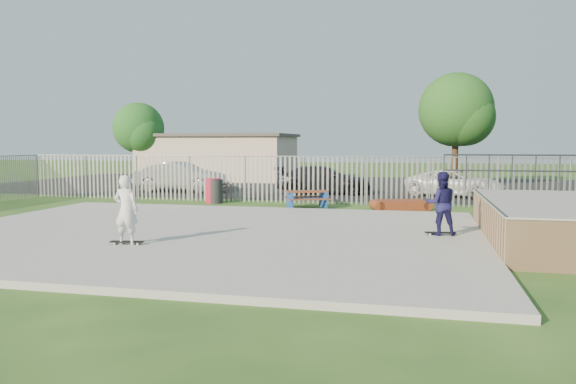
% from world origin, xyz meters
% --- Properties ---
extents(ground, '(120.00, 120.00, 0.00)m').
position_xyz_m(ground, '(0.00, 0.00, 0.00)').
color(ground, '#264E1A').
rests_on(ground, ground).
extents(concrete_slab, '(15.00, 12.00, 0.15)m').
position_xyz_m(concrete_slab, '(0.00, 0.00, 0.07)').
color(concrete_slab, '#A1A19B').
rests_on(concrete_slab, ground).
extents(quarter_pipe, '(5.50, 7.05, 2.19)m').
position_xyz_m(quarter_pipe, '(9.50, 1.04, 0.56)').
color(quarter_pipe, tan).
rests_on(quarter_pipe, ground).
extents(fence, '(26.04, 16.02, 2.00)m').
position_xyz_m(fence, '(1.00, 4.59, 1.00)').
color(fence, gray).
rests_on(fence, ground).
extents(picnic_table, '(2.01, 1.86, 0.68)m').
position_xyz_m(picnic_table, '(1.46, 7.36, 0.35)').
color(picnic_table, brown).
rests_on(picnic_table, ground).
extents(funbox, '(2.09, 1.53, 0.38)m').
position_xyz_m(funbox, '(5.10, 7.53, 0.19)').
color(funbox, maroon).
rests_on(funbox, ground).
extents(trash_bin_red, '(0.63, 0.63, 1.05)m').
position_xyz_m(trash_bin_red, '(-2.81, 8.24, 0.53)').
color(trash_bin_red, '#AC1A34').
rests_on(trash_bin_red, ground).
extents(trash_bin_grey, '(0.61, 0.61, 1.02)m').
position_xyz_m(trash_bin_grey, '(-2.68, 8.20, 0.51)').
color(trash_bin_grey, '#252527').
rests_on(trash_bin_grey, ground).
extents(parking_lot, '(40.00, 18.00, 0.02)m').
position_xyz_m(parking_lot, '(0.00, 19.00, 0.01)').
color(parking_lot, black).
rests_on(parking_lot, ground).
extents(car_silver, '(4.78, 1.70, 1.57)m').
position_xyz_m(car_silver, '(-6.39, 12.88, 0.81)').
color(car_silver, '#B5B6BA').
rests_on(car_silver, parking_lot).
extents(car_dark, '(4.89, 2.21, 1.39)m').
position_xyz_m(car_dark, '(1.07, 13.59, 0.71)').
color(car_dark, black).
rests_on(car_dark, parking_lot).
extents(car_white, '(5.02, 3.54, 1.27)m').
position_xyz_m(car_white, '(7.46, 13.50, 0.66)').
color(car_white, white).
rests_on(car_white, parking_lot).
extents(building, '(10.40, 6.40, 3.20)m').
position_xyz_m(building, '(-8.00, 23.00, 1.61)').
color(building, beige).
rests_on(building, ground).
extents(tree_left, '(3.45, 3.45, 5.32)m').
position_xyz_m(tree_left, '(-12.96, 20.82, 3.58)').
color(tree_left, '#382316').
rests_on(tree_left, ground).
extents(tree_mid, '(4.32, 4.32, 6.66)m').
position_xyz_m(tree_mid, '(7.79, 20.11, 4.48)').
color(tree_mid, '#46301C').
rests_on(tree_mid, ground).
extents(skateboard_a, '(0.82, 0.32, 0.08)m').
position_xyz_m(skateboard_a, '(6.36, 0.84, 0.19)').
color(skateboard_a, black).
rests_on(skateboard_a, concrete_slab).
extents(skateboard_b, '(0.82, 0.34, 0.08)m').
position_xyz_m(skateboard_b, '(-0.99, -2.29, 0.19)').
color(skateboard_b, black).
rests_on(skateboard_b, concrete_slab).
extents(skater_navy, '(0.90, 0.75, 1.66)m').
position_xyz_m(skater_navy, '(6.36, 0.84, 0.98)').
color(skater_navy, '#161441').
rests_on(skater_navy, concrete_slab).
extents(skater_white, '(0.61, 0.40, 1.66)m').
position_xyz_m(skater_white, '(-0.99, -2.29, 0.98)').
color(skater_white, white).
rests_on(skater_white, concrete_slab).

